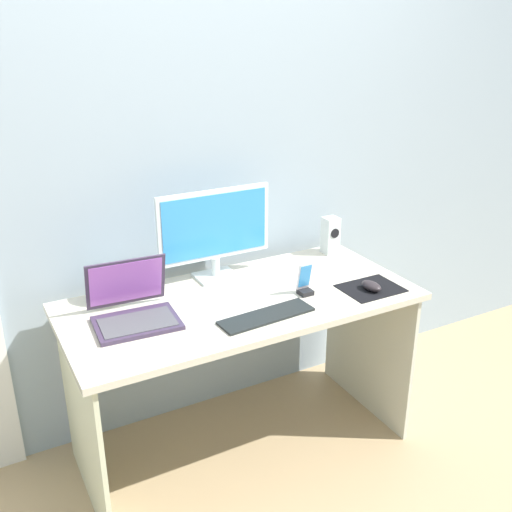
{
  "coord_description": "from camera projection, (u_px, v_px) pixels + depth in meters",
  "views": [
    {
      "loc": [
        -0.98,
        -1.94,
        1.81
      ],
      "look_at": [
        0.06,
        -0.02,
        0.93
      ],
      "focal_mm": 41.33,
      "sensor_mm": 36.0,
      "label": 1
    }
  ],
  "objects": [
    {
      "name": "monitor",
      "position": [
        216.0,
        230.0,
        2.53
      ],
      "size": [
        0.52,
        0.14,
        0.4
      ],
      "color": "silver",
      "rests_on": "desk"
    },
    {
      "name": "mousepad",
      "position": [
        371.0,
        288.0,
        2.5
      ],
      "size": [
        0.25,
        0.2,
        0.0
      ],
      "primitive_type": "cube",
      "color": "black",
      "rests_on": "desk"
    },
    {
      "name": "phone_in_dock",
      "position": [
        305.0,
        283.0,
        2.43
      ],
      "size": [
        0.06,
        0.05,
        0.14
      ],
      "color": "black",
      "rests_on": "desk"
    },
    {
      "name": "wall_back",
      "position": [
        196.0,
        158.0,
        2.56
      ],
      "size": [
        6.0,
        0.04,
        2.5
      ],
      "primitive_type": "cube",
      "color": "#91A3B0",
      "rests_on": "ground_plane"
    },
    {
      "name": "ground_plane",
      "position": [
        243.0,
        446.0,
        2.69
      ],
      "size": [
        8.0,
        8.0,
        0.0
      ],
      "primitive_type": "plane",
      "color": "tan"
    },
    {
      "name": "desk",
      "position": [
        241.0,
        332.0,
        2.47
      ],
      "size": [
        1.45,
        0.67,
        0.75
      ],
      "color": "beige",
      "rests_on": "ground_plane"
    },
    {
      "name": "speaker_right",
      "position": [
        330.0,
        235.0,
        2.85
      ],
      "size": [
        0.07,
        0.07,
        0.18
      ],
      "color": "silver",
      "rests_on": "desk"
    },
    {
      "name": "mouse",
      "position": [
        371.0,
        286.0,
        2.47
      ],
      "size": [
        0.07,
        0.1,
        0.04
      ],
      "primitive_type": "ellipsoid",
      "rotation": [
        0.0,
        0.0,
        0.09
      ],
      "color": "black",
      "rests_on": "mousepad"
    },
    {
      "name": "laptop",
      "position": [
        133.0,
        309.0,
        2.22
      ],
      "size": [
        0.33,
        0.3,
        0.22
      ],
      "color": "#3A2E45",
      "rests_on": "desk"
    },
    {
      "name": "fishbowl",
      "position": [
        108.0,
        282.0,
        2.38
      ],
      "size": [
        0.16,
        0.16,
        0.16
      ],
      "primitive_type": "sphere",
      "color": "silver",
      "rests_on": "desk"
    },
    {
      "name": "keyboard_external",
      "position": [
        266.0,
        316.0,
        2.26
      ],
      "size": [
        0.39,
        0.14,
        0.01
      ],
      "primitive_type": "cube",
      "rotation": [
        0.0,
        0.0,
        0.07
      ],
      "color": "black",
      "rests_on": "desk"
    }
  ]
}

